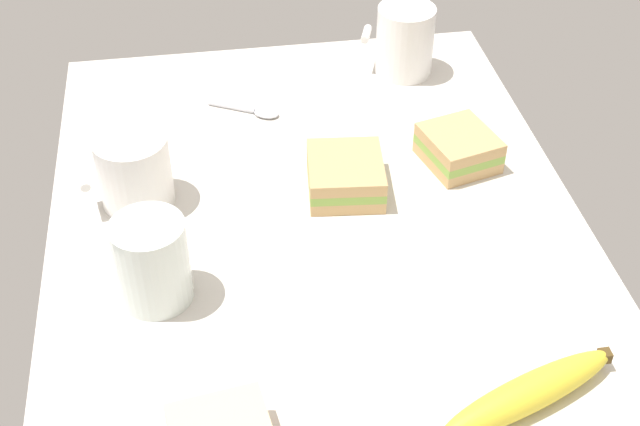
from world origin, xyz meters
The scene contains 8 objects.
tabletop centered at (0.00, 0.00, 1.00)cm, with size 90.00×64.00×2.00cm, color beige.
coffee_mug_black centered at (9.42, 21.25, 6.76)cm, with size 8.89×11.35×9.25cm.
coffee_mug_milky centered at (34.42, -18.14, 7.34)cm, with size 8.49×10.89×10.40cm.
sandwich_main centered at (7.57, -4.41, 4.20)cm, with size 11.12×10.21×4.40cm.
sandwich_extra centered at (10.99, -19.95, 4.20)cm, with size 11.04×10.39×4.40cm.
glass_of_milk centered at (-7.51, 19.19, 6.50)cm, with size 7.97×7.97×10.15cm.
banana centered at (-27.98, -15.70, 3.81)cm, with size 10.30×20.25×3.63cm.
spoon centered at (26.50, 5.13, 2.38)cm, with size 6.30×10.12×0.80cm.
Camera 1 is at (-75.62, 12.01, 69.77)cm, focal length 48.34 mm.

